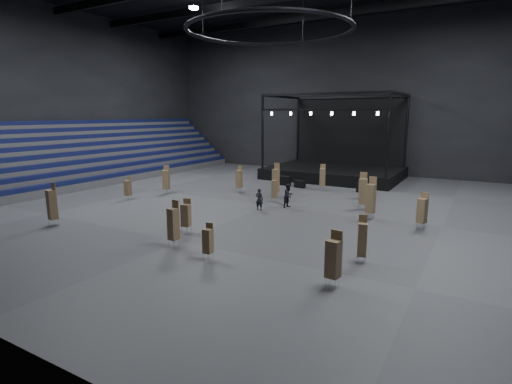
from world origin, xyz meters
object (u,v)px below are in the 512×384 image
Objects in this scene: chair_stack_8 at (362,186)px; chair_stack_5 at (371,198)px; flight_case_right at (364,188)px; chair_stack_0 at (362,239)px; chair_stack_7 at (186,215)px; flight_case_mid at (300,184)px; chair_stack_15 at (166,179)px; chair_stack_4 at (173,223)px; chair_stack_12 at (276,180)px; stage at (337,165)px; chair_stack_3 at (52,204)px; chair_stack_10 at (239,179)px; chair_stack_9 at (208,240)px; chair_stack_11 at (363,191)px; chair_stack_14 at (128,188)px; crew_member at (288,196)px; chair_stack_2 at (274,188)px; man_center at (259,199)px; chair_stack_6 at (422,210)px; chair_stack_13 at (334,258)px; flight_case_left at (284,180)px; chair_stack_1 at (323,177)px.

chair_stack_5 is at bearing -76.93° from chair_stack_8.
chair_stack_0 is (4.60, -17.45, 0.79)m from flight_case_right.
chair_stack_0 is at bearing -12.27° from chair_stack_7.
chair_stack_15 is (-9.11, -8.83, 0.99)m from flight_case_mid.
chair_stack_4 is 1.23× the size of chair_stack_8.
chair_stack_5 is at bearing -22.11° from chair_stack_15.
chair_stack_12 is at bearing 167.50° from chair_stack_5.
stage is at bearing 35.96° from chair_stack_15.
chair_stack_3 reaches higher than flight_case_mid.
flight_case_mid is at bearing -175.17° from flight_case_right.
chair_stack_15 reaches higher than chair_stack_10.
chair_stack_4 is at bearing -69.08° from chair_stack_15.
chair_stack_8 is at bearing 77.93° from chair_stack_9.
chair_stack_12 is at bearing -136.93° from flight_case_right.
chair_stack_11 is at bearing 71.19° from chair_stack_4.
chair_stack_14 is (-17.91, -6.27, -0.42)m from chair_stack_11.
chair_stack_10 is at bearing -111.05° from stage.
chair_stack_8 is 1.07× the size of chair_stack_14.
crew_member is at bearing -111.77° from flight_case_right.
chair_stack_7 is (-0.63, -10.31, 0.01)m from chair_stack_2.
man_center is (-5.53, -7.66, -0.28)m from chair_stack_8.
chair_stack_15 is (-21.48, 0.57, 0.12)m from chair_stack_6.
crew_member is (10.95, 12.12, -0.50)m from chair_stack_3.
chair_stack_14 is (-16.23, -12.87, 0.63)m from flight_case_right.
chair_stack_10 is (-14.64, 12.15, 0.04)m from chair_stack_0.
stage is 13.65m from chair_stack_10.
chair_stack_9 is at bearing -25.03° from chair_stack_14.
chair_stack_13 is (9.62, -13.32, 0.16)m from chair_stack_2.
chair_stack_15 is at bearing -135.91° from flight_case_mid.
chair_stack_9 is at bearing -78.67° from flight_case_mid.
chair_stack_14 is (-11.09, -20.31, -0.41)m from stage.
chair_stack_15 is (-5.18, -4.04, 0.10)m from chair_stack_10.
flight_case_left is 21.79m from chair_stack_3.
chair_stack_4 reaches higher than chair_stack_0.
chair_stack_0 is 0.80× the size of chair_stack_12.
flight_case_right is at bearing -9.87° from crew_member.
chair_stack_10 is 6.57m from chair_stack_15.
chair_stack_6 reaches higher than chair_stack_14.
flight_case_mid is 21.93m from chair_stack_3.
chair_stack_12 reaches higher than chair_stack_8.
chair_stack_6 is 16.94m from chair_stack_10.
chair_stack_8 is 0.74× the size of chair_stack_11.
stage reaches higher than chair_stack_1.
chair_stack_5 is at bearing -72.42° from flight_case_right.
man_center is (10.26, -1.20, -0.53)m from chair_stack_15.
chair_stack_6 is 11.24m from man_center.
chair_stack_5 reaches higher than chair_stack_11.
flight_case_right is at bearing 93.86° from chair_stack_8.
flight_case_left is 11.82m from chair_stack_15.
flight_case_right is 0.58× the size of chair_stack_2.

